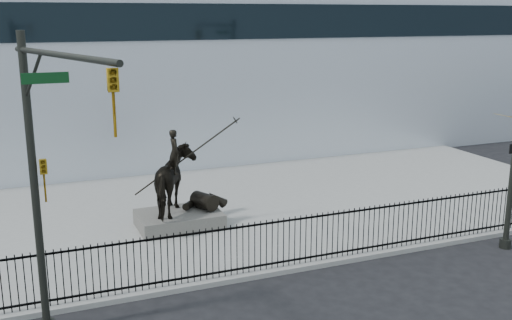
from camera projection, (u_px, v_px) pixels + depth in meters
name	position (u px, v px, depth m)	size (l,w,h in m)	color
ground	(315.00, 286.00, 16.55)	(120.00, 120.00, 0.00)	black
plaza	(229.00, 210.00, 22.83)	(30.00, 12.00, 0.15)	gray
building	(151.00, 66.00, 33.48)	(44.00, 14.00, 9.00)	silver
picket_fence	(295.00, 240.00, 17.46)	(22.10, 0.10, 1.50)	black
statue_plinth	(179.00, 220.00, 20.70)	(2.82, 1.94, 0.53)	#55524D
equestrian_statue	(179.00, 181.00, 20.39)	(3.61, 2.24, 3.06)	black
traffic_signal_left	(47.00, 175.00, 12.56)	(1.52, 4.84, 7.00)	black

